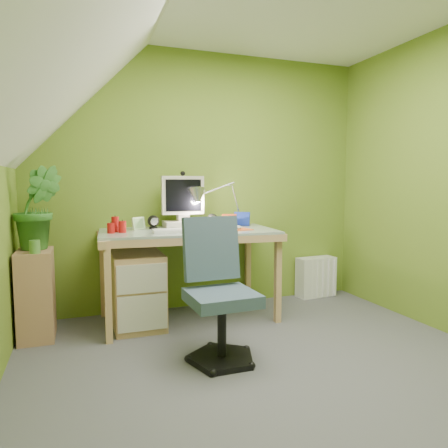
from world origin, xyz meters
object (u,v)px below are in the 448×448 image
object	(u,v)px
monitor	(183,199)
desk_lamp	(230,194)
radiator	(316,277)
task_chair	(222,297)
desk	(188,275)
side_ledge	(36,294)
potted_plant	(38,208)

from	to	relation	value
monitor	desk_lamp	bearing A→B (deg)	-0.36
desk_lamp	radiator	bearing A→B (deg)	9.81
desk_lamp	task_chair	distance (m)	1.34
desk	radiator	world-z (taller)	desk
monitor	radiator	bearing A→B (deg)	3.21
monitor	desk	bearing A→B (deg)	-90.36
monitor	side_ledge	xyz separation A→B (m)	(-1.21, -0.21, -0.70)
desk	task_chair	bearing A→B (deg)	-86.74
side_ledge	task_chair	bearing A→B (deg)	-36.13
desk_lamp	monitor	bearing A→B (deg)	-175.36
monitor	potted_plant	xyz separation A→B (m)	(-1.17, -0.16, -0.05)
potted_plant	task_chair	bearing A→B (deg)	-38.49
radiator	monitor	bearing A→B (deg)	178.58
desk	monitor	size ratio (longest dim) A/B	2.85
desk_lamp	side_ledge	bearing A→B (deg)	-168.12
monitor	task_chair	size ratio (longest dim) A/B	0.58
desk	desk_lamp	distance (m)	0.84
desk	task_chair	world-z (taller)	task_chair
desk	radiator	bearing A→B (deg)	14.42
desk	side_ledge	bearing A→B (deg)	-174.72
desk_lamp	side_ledge	size ratio (longest dim) A/B	0.86
potted_plant	task_chair	xyz separation A→B (m)	(1.16, -0.92, -0.56)
monitor	side_ledge	world-z (taller)	monitor
radiator	desk	bearing A→B (deg)	-174.40
potted_plant	task_chair	distance (m)	1.58
potted_plant	side_ledge	bearing A→B (deg)	-125.19
side_ledge	potted_plant	world-z (taller)	potted_plant
monitor	desk_lamp	world-z (taller)	desk_lamp
side_ledge	task_chair	xyz separation A→B (m)	(1.20, -0.87, 0.10)
potted_plant	radiator	world-z (taller)	potted_plant
desk	task_chair	size ratio (longest dim) A/B	1.66
desk_lamp	side_ledge	distance (m)	1.82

